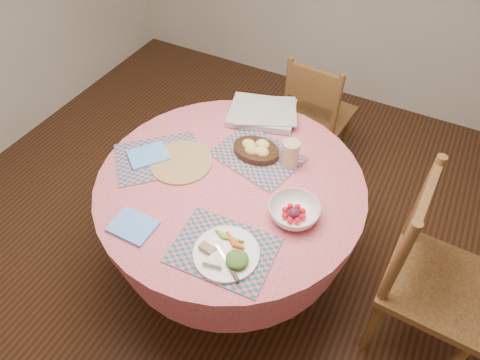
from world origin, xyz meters
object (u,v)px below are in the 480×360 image
object	(u,v)px
dining_table	(231,208)
chair_back	(316,113)
dinner_plate	(227,254)
fruit_bowl	(294,212)
latte_mug	(291,154)
bread_bowl	(256,149)
chair_right	(429,274)
wicker_trivet	(181,162)

from	to	relation	value
dining_table	chair_back	distance (m)	1.05
dinner_plate	fruit_bowl	xyz separation A→B (m)	(0.15, 0.31, 0.01)
dining_table	chair_back	world-z (taller)	chair_back
dinner_plate	latte_mug	size ratio (longest dim) A/B	2.00
dining_table	bread_bowl	size ratio (longest dim) A/B	5.39
chair_right	bread_bowl	distance (m)	0.95
wicker_trivet	dinner_plate	size ratio (longest dim) A/B	1.14
dinner_plate	fruit_bowl	distance (m)	0.34
latte_mug	fruit_bowl	world-z (taller)	latte_mug
dining_table	chair_right	distance (m)	0.94
latte_mug	wicker_trivet	bearing A→B (deg)	-153.64
chair_right	fruit_bowl	xyz separation A→B (m)	(-0.60, -0.16, 0.26)
dining_table	dinner_plate	xyz separation A→B (m)	(0.19, -0.37, 0.22)
chair_right	wicker_trivet	size ratio (longest dim) A/B	3.37
bread_bowl	latte_mug	distance (m)	0.18
chair_right	bread_bowl	size ratio (longest dim) A/B	4.39
dinner_plate	latte_mug	xyz separation A→B (m)	(0.01, 0.59, 0.05)
wicker_trivet	chair_back	bearing A→B (deg)	72.60
dining_table	chair_right	world-z (taller)	chair_right
bread_bowl	latte_mug	bearing A→B (deg)	3.17
dining_table	fruit_bowl	distance (m)	0.41
latte_mug	dining_table	bearing A→B (deg)	-131.82
dinner_plate	latte_mug	distance (m)	0.59
wicker_trivet	latte_mug	distance (m)	0.52
chair_right	wicker_trivet	world-z (taller)	chair_right
chair_right	wicker_trivet	xyz separation A→B (m)	(-1.20, -0.10, 0.23)
wicker_trivet	dinner_plate	bearing A→B (deg)	-38.64
latte_mug	chair_back	bearing A→B (deg)	99.27
wicker_trivet	latte_mug	bearing A→B (deg)	26.36
dinner_plate	chair_right	bearing A→B (deg)	31.66
chair_right	dinner_plate	distance (m)	0.91
dining_table	latte_mug	world-z (taller)	latte_mug
dinner_plate	latte_mug	bearing A→B (deg)	88.72
chair_right	bread_bowl	xyz separation A→B (m)	(-0.91, 0.12, 0.26)
chair_back	bread_bowl	bearing A→B (deg)	92.62
wicker_trivet	bread_bowl	xyz separation A→B (m)	(0.29, 0.22, 0.03)
latte_mug	fruit_bowl	bearing A→B (deg)	-64.04
wicker_trivet	dining_table	bearing A→B (deg)	1.44
chair_back	bread_bowl	distance (m)	0.90
latte_mug	fruit_bowl	size ratio (longest dim) A/B	0.47
wicker_trivet	chair_right	bearing A→B (deg)	4.89
dining_table	bread_bowl	world-z (taller)	bread_bowl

